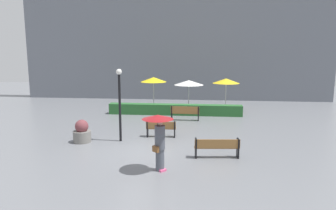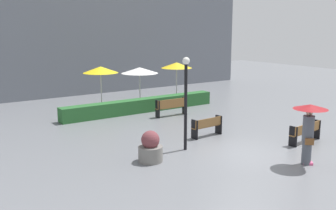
# 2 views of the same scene
# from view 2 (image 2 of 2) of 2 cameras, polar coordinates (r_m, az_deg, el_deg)

# --- Properties ---
(ground_plane) EXTENTS (60.00, 60.00, 0.00)m
(ground_plane) POSITION_cam_2_polar(r_m,az_deg,el_deg) (14.93, 10.79, -6.97)
(ground_plane) COLOR slate
(bench_mid_center) EXTENTS (1.54, 0.44, 0.82)m
(bench_mid_center) POSITION_cam_2_polar(r_m,az_deg,el_deg) (16.86, 5.76, -2.98)
(bench_mid_center) COLOR brown
(bench_mid_center) RESTS_ON ground
(bench_back_row) EXTENTS (1.83, 0.41, 0.92)m
(bench_back_row) POSITION_cam_2_polar(r_m,az_deg,el_deg) (20.63, 0.55, -0.12)
(bench_back_row) COLOR olive
(bench_back_row) RESTS_ON ground
(bench_near_right) EXTENTS (1.88, 0.52, 0.81)m
(bench_near_right) POSITION_cam_2_polar(r_m,az_deg,el_deg) (16.87, 19.44, -3.58)
(bench_near_right) COLOR olive
(bench_near_right) RESTS_ON ground
(pedestrian_with_umbrella) EXTENTS (1.14, 1.14, 2.12)m
(pedestrian_with_umbrella) POSITION_cam_2_polar(r_m,az_deg,el_deg) (13.97, 19.84, -2.53)
(pedestrian_with_umbrella) COLOR #4C515B
(pedestrian_with_umbrella) RESTS_ON ground
(planter_pot) EXTENTS (0.86, 0.86, 1.11)m
(planter_pot) POSITION_cam_2_polar(r_m,az_deg,el_deg) (13.73, -2.57, -6.31)
(planter_pot) COLOR slate
(planter_pot) RESTS_ON ground
(lamp_post) EXTENTS (0.28, 0.28, 3.54)m
(lamp_post) POSITION_cam_2_polar(r_m,az_deg,el_deg) (14.64, 2.60, 1.73)
(lamp_post) COLOR black
(lamp_post) RESTS_ON ground
(patio_umbrella_yellow) EXTENTS (1.93, 1.93, 2.50)m
(patio_umbrella_yellow) POSITION_cam_2_polar(r_m,az_deg,el_deg) (21.91, -9.79, 5.08)
(patio_umbrella_yellow) COLOR silver
(patio_umbrella_yellow) RESTS_ON ground
(patio_umbrella_white) EXTENTS (2.18, 2.18, 2.28)m
(patio_umbrella_white) POSITION_cam_2_polar(r_m,az_deg,el_deg) (23.31, -4.15, 5.04)
(patio_umbrella_white) COLOR silver
(patio_umbrella_white) RESTS_ON ground
(patio_umbrella_yellow_far) EXTENTS (1.96, 1.96, 2.43)m
(patio_umbrella_yellow_far) POSITION_cam_2_polar(r_m,az_deg,el_deg) (24.80, 1.25, 5.79)
(patio_umbrella_yellow_far) COLOR silver
(patio_umbrella_yellow_far) RESTS_ON ground
(hedge_strip) EXTENTS (9.26, 0.70, 0.74)m
(hedge_strip) POSITION_cam_2_polar(r_m,az_deg,el_deg) (21.68, -3.85, -0.05)
(hedge_strip) COLOR #28602D
(hedge_strip) RESTS_ON ground
(building_facade) EXTENTS (28.00, 1.20, 11.33)m
(building_facade) POSITION_cam_2_polar(r_m,az_deg,el_deg) (27.83, -13.46, 13.14)
(building_facade) COLOR slate
(building_facade) RESTS_ON ground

